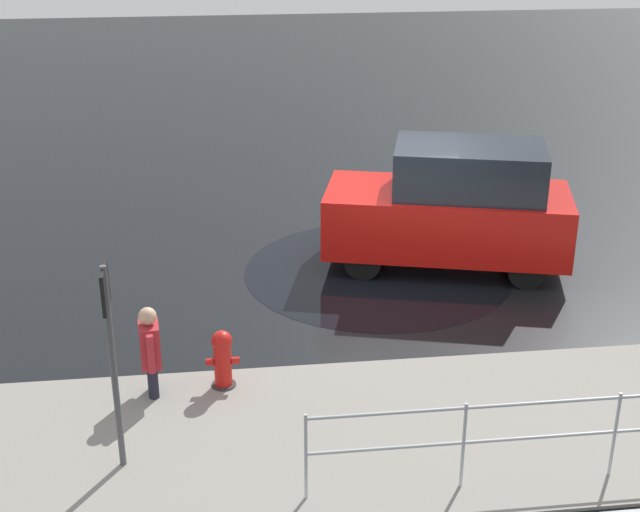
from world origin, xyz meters
TOP-DOWN VIEW (x-y plane):
  - ground_plane at (0.00, 0.00)m, footprint 60.00×60.00m
  - kerb_strip at (0.00, 4.20)m, footprint 24.00×3.20m
  - moving_hatchback at (-1.00, -0.45)m, footprint 4.21×2.65m
  - fire_hydrant at (2.80, 2.98)m, footprint 0.42×0.31m
  - pedestrian at (3.67, 3.06)m, footprint 0.28×0.57m
  - sign_post at (3.93, 4.48)m, footprint 0.07×0.44m
  - puddle_patch at (0.23, -0.34)m, footprint 4.36×4.36m

SIDE VIEW (x-z plane):
  - ground_plane at x=0.00m, z-range 0.00..0.00m
  - puddle_patch at x=0.23m, z-range 0.00..0.01m
  - kerb_strip at x=0.00m, z-range 0.00..0.04m
  - fire_hydrant at x=2.80m, z-range 0.00..0.80m
  - pedestrian at x=3.67m, z-range 0.07..1.29m
  - moving_hatchback at x=-1.00m, z-range 0.00..2.06m
  - sign_post at x=3.93m, z-range 0.38..2.78m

